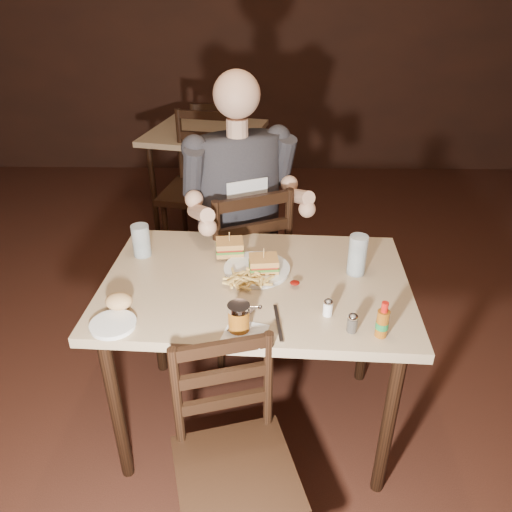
{
  "coord_description": "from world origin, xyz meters",
  "views": [
    {
      "loc": [
        0.25,
        -1.49,
        1.82
      ],
      "look_at": [
        0.22,
        0.18,
        0.85
      ],
      "focal_mm": 35.0,
      "sensor_mm": 36.0,
      "label": 1
    }
  ],
  "objects_px": {
    "main_table": "(256,298)",
    "bg_table": "(206,142)",
    "hot_sauce": "(383,319)",
    "side_plate": "(113,325)",
    "chair_near": "(236,474)",
    "diner": "(241,180)",
    "bg_chair_near": "(199,192)",
    "syrup_dispenser": "(239,317)",
    "bg_chair_far": "(213,149)",
    "chair_far": "(239,266)",
    "dinner_plate": "(257,270)",
    "glass_left": "(141,241)",
    "glass_right": "(357,255)"
  },
  "relations": [
    {
      "from": "diner",
      "to": "syrup_dispenser",
      "type": "distance_m",
      "value": 0.86
    },
    {
      "from": "bg_chair_far",
      "to": "bg_chair_near",
      "type": "height_order",
      "value": "bg_chair_near"
    },
    {
      "from": "side_plate",
      "to": "chair_far",
      "type": "bearing_deg",
      "value": 66.79
    },
    {
      "from": "dinner_plate",
      "to": "hot_sauce",
      "type": "relative_size",
      "value": 1.94
    },
    {
      "from": "syrup_dispenser",
      "to": "side_plate",
      "type": "distance_m",
      "value": 0.43
    },
    {
      "from": "chair_near",
      "to": "glass_left",
      "type": "relative_size",
      "value": 6.0
    },
    {
      "from": "bg_chair_far",
      "to": "side_plate",
      "type": "distance_m",
      "value": 2.94
    },
    {
      "from": "bg_table",
      "to": "side_plate",
      "type": "relative_size",
      "value": 6.29
    },
    {
      "from": "chair_near",
      "to": "diner",
      "type": "height_order",
      "value": "diner"
    },
    {
      "from": "bg_chair_near",
      "to": "dinner_plate",
      "type": "height_order",
      "value": "bg_chair_near"
    },
    {
      "from": "chair_far",
      "to": "glass_right",
      "type": "relative_size",
      "value": 5.83
    },
    {
      "from": "chair_far",
      "to": "diner",
      "type": "bearing_deg",
      "value": 90.0
    },
    {
      "from": "chair_far",
      "to": "bg_chair_far",
      "type": "xyz_separation_m",
      "value": [
        -0.32,
        2.03,
        -0.03
      ]
    },
    {
      "from": "bg_table",
      "to": "chair_near",
      "type": "xyz_separation_m",
      "value": [
        0.36,
        -2.66,
        -0.27
      ]
    },
    {
      "from": "chair_far",
      "to": "diner",
      "type": "height_order",
      "value": "diner"
    },
    {
      "from": "hot_sauce",
      "to": "bg_chair_near",
      "type": "bearing_deg",
      "value": 114.14
    },
    {
      "from": "main_table",
      "to": "side_plate",
      "type": "xyz_separation_m",
      "value": [
        -0.48,
        -0.3,
        0.09
      ]
    },
    {
      "from": "bg_table",
      "to": "bg_chair_near",
      "type": "distance_m",
      "value": 0.58
    },
    {
      "from": "dinner_plate",
      "to": "side_plate",
      "type": "relative_size",
      "value": 1.68
    },
    {
      "from": "chair_far",
      "to": "dinner_plate",
      "type": "relative_size",
      "value": 3.74
    },
    {
      "from": "bg_chair_far",
      "to": "diner",
      "type": "distance_m",
      "value": 2.17
    },
    {
      "from": "diner",
      "to": "syrup_dispenser",
      "type": "bearing_deg",
      "value": -111.93
    },
    {
      "from": "bg_chair_near",
      "to": "side_plate",
      "type": "distance_m",
      "value": 1.84
    },
    {
      "from": "syrup_dispenser",
      "to": "bg_chair_near",
      "type": "bearing_deg",
      "value": 104.21
    },
    {
      "from": "main_table",
      "to": "bg_chair_far",
      "type": "height_order",
      "value": "bg_chair_far"
    },
    {
      "from": "chair_near",
      "to": "glass_right",
      "type": "xyz_separation_m",
      "value": [
        0.45,
        0.65,
        0.44
      ]
    },
    {
      "from": "dinner_plate",
      "to": "glass_left",
      "type": "height_order",
      "value": "glass_left"
    },
    {
      "from": "bg_table",
      "to": "syrup_dispenser",
      "type": "xyz_separation_m",
      "value": [
        0.36,
        -2.37,
        0.14
      ]
    },
    {
      "from": "bg_chair_near",
      "to": "hot_sauce",
      "type": "height_order",
      "value": "bg_chair_near"
    },
    {
      "from": "bg_chair_far",
      "to": "hot_sauce",
      "type": "bearing_deg",
      "value": 97.47
    },
    {
      "from": "glass_right",
      "to": "side_plate",
      "type": "distance_m",
      "value": 0.94
    },
    {
      "from": "chair_far",
      "to": "bg_chair_near",
      "type": "bearing_deg",
      "value": -94.77
    },
    {
      "from": "chair_far",
      "to": "glass_left",
      "type": "bearing_deg",
      "value": 22.58
    },
    {
      "from": "main_table",
      "to": "side_plate",
      "type": "height_order",
      "value": "side_plate"
    },
    {
      "from": "bg_chair_near",
      "to": "hot_sauce",
      "type": "bearing_deg",
      "value": -54.73
    },
    {
      "from": "main_table",
      "to": "dinner_plate",
      "type": "bearing_deg",
      "value": 87.12
    },
    {
      "from": "diner",
      "to": "hot_sauce",
      "type": "relative_size",
      "value": 7.27
    },
    {
      "from": "hot_sauce",
      "to": "syrup_dispenser",
      "type": "bearing_deg",
      "value": 177.08
    },
    {
      "from": "bg_chair_near",
      "to": "glass_left",
      "type": "height_order",
      "value": "bg_chair_near"
    },
    {
      "from": "chair_far",
      "to": "chair_near",
      "type": "relative_size",
      "value": 1.16
    },
    {
      "from": "main_table",
      "to": "syrup_dispenser",
      "type": "distance_m",
      "value": 0.34
    },
    {
      "from": "main_table",
      "to": "bg_chair_far",
      "type": "bearing_deg",
      "value": 98.94
    },
    {
      "from": "hot_sauce",
      "to": "side_plate",
      "type": "height_order",
      "value": "hot_sauce"
    },
    {
      "from": "hot_sauce",
      "to": "syrup_dispenser",
      "type": "xyz_separation_m",
      "value": [
        -0.47,
        0.02,
        -0.02
      ]
    },
    {
      "from": "bg_chair_far",
      "to": "chair_near",
      "type": "bearing_deg",
      "value": 88.13
    },
    {
      "from": "main_table",
      "to": "bg_table",
      "type": "relative_size",
      "value": 1.28
    },
    {
      "from": "glass_left",
      "to": "side_plate",
      "type": "bearing_deg",
      "value": -89.6
    },
    {
      "from": "bg_table",
      "to": "chair_near",
      "type": "relative_size",
      "value": 1.16
    },
    {
      "from": "hot_sauce",
      "to": "chair_near",
      "type": "bearing_deg",
      "value": -150.92
    },
    {
      "from": "diner",
      "to": "chair_near",
      "type": "bearing_deg",
      "value": -112.52
    }
  ]
}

